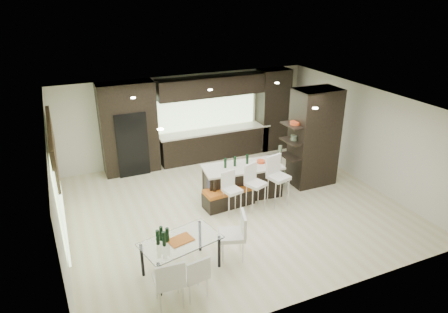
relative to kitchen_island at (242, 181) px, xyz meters
name	(u,v)px	position (x,y,z in m)	size (l,w,h in m)	color
ground	(233,207)	(-0.46, -0.45, -0.43)	(8.00, 8.00, 0.00)	beige
back_wall	(187,117)	(-0.46, 3.05, 0.92)	(8.00, 0.02, 2.70)	beige
left_wall	(56,189)	(-4.46, -0.45, 0.92)	(0.02, 7.00, 2.70)	beige
right_wall	(365,135)	(3.54, -0.45, 0.92)	(0.02, 7.00, 2.70)	beige
ceiling	(235,103)	(-0.46, -0.45, 2.27)	(8.00, 7.00, 0.02)	white
window_left	(58,184)	(-4.42, -0.25, 0.92)	(0.04, 3.20, 1.90)	#B2D199
window_back	(205,109)	(0.14, 3.01, 1.12)	(3.40, 0.04, 1.20)	#B2D199
stone_accent	(52,144)	(-4.39, -0.25, 1.82)	(0.08, 3.00, 0.80)	brown
ceiling_spots	(230,102)	(-0.46, -0.20, 2.25)	(4.00, 3.00, 0.02)	white
back_cabinetry	(206,118)	(0.04, 2.72, 0.92)	(6.80, 0.68, 2.70)	black
refrigerator	(130,142)	(-2.36, 2.67, 0.52)	(0.90, 0.68, 1.90)	black
partition_column	(314,137)	(2.14, -0.05, 0.92)	(1.20, 0.80, 2.70)	black
kitchen_island	(242,181)	(0.00, 0.00, 0.00)	(2.05, 0.88, 0.85)	black
stool_left	(232,198)	(-0.63, -0.74, 0.01)	(0.39, 0.39, 0.88)	silver
stool_mid	(256,192)	(0.00, -0.75, 0.05)	(0.42, 0.42, 0.95)	silver
stool_right	(278,186)	(0.63, -0.77, 0.10)	(0.46, 0.46, 1.05)	silver
bench	(229,197)	(-0.55, -0.34, -0.18)	(1.29, 0.49, 0.49)	black
floor_vase	(279,167)	(1.15, 0.06, 0.19)	(0.45, 0.45, 1.23)	#48553D
dining_table	(181,256)	(-2.43, -2.30, -0.07)	(1.49, 0.84, 0.71)	white
chair_near	(194,277)	(-2.43, -3.02, -0.02)	(0.44, 0.44, 0.82)	silver
chair_far	(169,282)	(-2.89, -3.05, 0.03)	(0.50, 0.50, 0.92)	silver
chair_end	(232,238)	(-1.35, -2.30, 0.04)	(0.51, 0.51, 0.94)	silver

